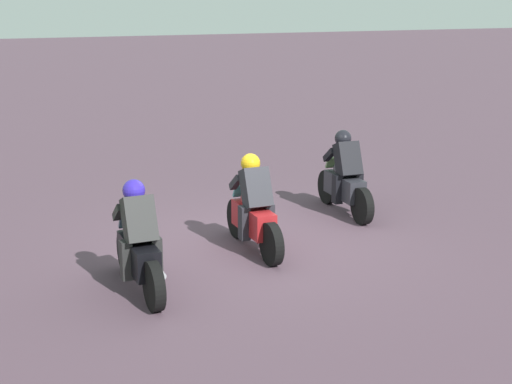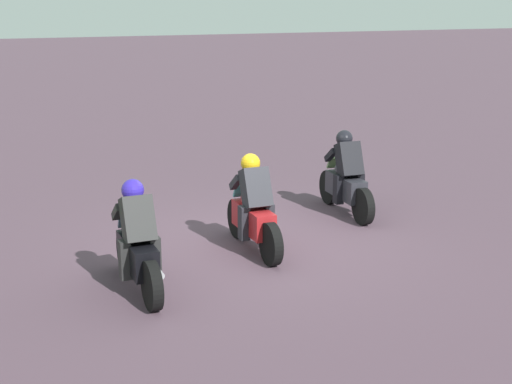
{
  "view_description": "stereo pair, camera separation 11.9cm",
  "coord_description": "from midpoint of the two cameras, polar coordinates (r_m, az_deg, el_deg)",
  "views": [
    {
      "loc": [
        -10.37,
        4.31,
        3.86
      ],
      "look_at": [
        -0.11,
        0.06,
        0.9
      ],
      "focal_mm": 52.32,
      "sensor_mm": 36.0,
      "label": 1
    },
    {
      "loc": [
        -10.41,
        4.2,
        3.86
      ],
      "look_at": [
        -0.11,
        0.06,
        0.9
      ],
      "focal_mm": 52.32,
      "sensor_mm": 36.0,
      "label": 2
    }
  ],
  "objects": [
    {
      "name": "rider_lane_c",
      "position": [
        10.02,
        -9.3,
        -4.13
      ],
      "size": [
        2.04,
        0.54,
        1.51
      ],
      "rotation": [
        0.0,
        0.0,
        0.02
      ],
      "color": "black",
      "rests_on": "ground_plane"
    },
    {
      "name": "rider_lane_b",
      "position": [
        11.43,
        -0.48,
        -1.51
      ],
      "size": [
        2.04,
        0.54,
        1.51
      ],
      "rotation": [
        0.0,
        0.0,
        -0.01
      ],
      "color": "black",
      "rests_on": "ground_plane"
    },
    {
      "name": "ground_plane",
      "position": [
        11.87,
        -0.23,
        -4.04
      ],
      "size": [
        120.0,
        120.0,
        0.0
      ],
      "primitive_type": "plane",
      "color": "#4E3946"
    },
    {
      "name": "rider_lane_a",
      "position": [
        13.47,
        6.56,
        0.93
      ],
      "size": [
        2.04,
        0.55,
        1.51
      ],
      "rotation": [
        0.0,
        0.0,
        -0.05
      ],
      "color": "black",
      "rests_on": "ground_plane"
    }
  ]
}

